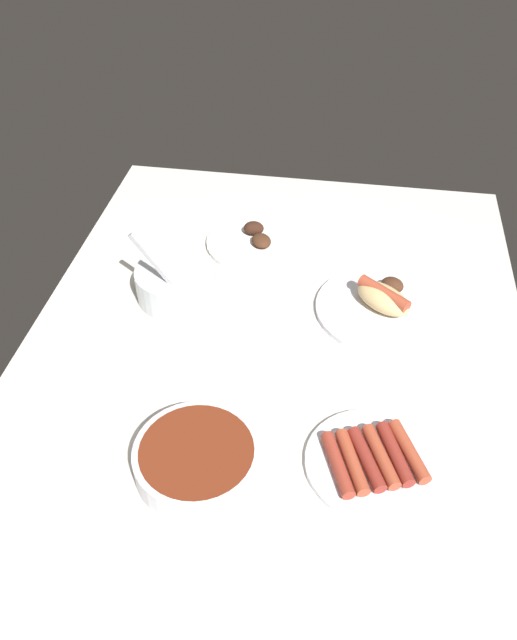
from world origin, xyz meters
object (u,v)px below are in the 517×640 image
object	(u,v)px
bowl_coleslaw	(176,282)
plate_grilled_meat	(257,241)
plate_hotdog_assembled	(382,304)
bowl_chili	(197,458)
plate_sausages	(373,461)

from	to	relation	value
bowl_coleslaw	plate_grilled_meat	xyz separation A→B (cm)	(-19.45, 12.48, -2.72)
plate_hotdog_assembled	plate_grilled_meat	world-z (taller)	plate_hotdog_assembled
bowl_chili	bowl_coleslaw	size ratio (longest dim) A/B	1.17
plate_grilled_meat	bowl_chili	bearing A→B (deg)	0.53
bowl_coleslaw	plate_hotdog_assembled	bearing A→B (deg)	92.69
bowl_chili	plate_grilled_meat	bearing A→B (deg)	-179.47
bowl_chili	plate_hotdog_assembled	bearing A→B (deg)	146.85
plate_hotdog_assembled	bowl_coleslaw	xyz separation A→B (cm)	(1.84, -39.29, 1.89)
bowl_chili	plate_sausages	xyz separation A→B (cm)	(-4.62, 25.48, -1.47)
bowl_chili	plate_sausages	size ratio (longest dim) A/B	0.92
plate_hotdog_assembled	bowl_coleslaw	size ratio (longest dim) A/B	1.56
plate_grilled_meat	plate_hotdog_assembled	bearing A→B (deg)	56.71
bowl_chili	plate_grilled_meat	world-z (taller)	bowl_chili
plate_grilled_meat	plate_sausages	bearing A→B (deg)	26.05
plate_hotdog_assembled	plate_grilled_meat	xyz separation A→B (cm)	(-17.61, -26.81, -0.83)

